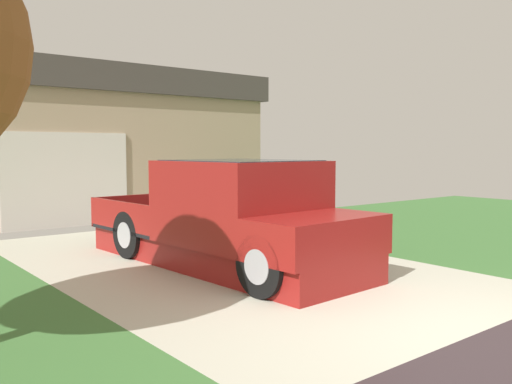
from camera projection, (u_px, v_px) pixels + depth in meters
pickup_truck at (236, 219)px, 8.41m from camera, size 2.28×5.31×1.68m
person_with_hat at (271, 199)px, 9.72m from camera, size 0.44×0.44×1.66m
handbag at (277, 248)px, 9.55m from camera, size 0.34×0.16×0.39m
house_with_garage at (47, 143)px, 15.48m from camera, size 11.10×6.47×3.99m
wheeled_trash_bin at (252, 200)px, 13.96m from camera, size 0.60×0.72×1.00m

